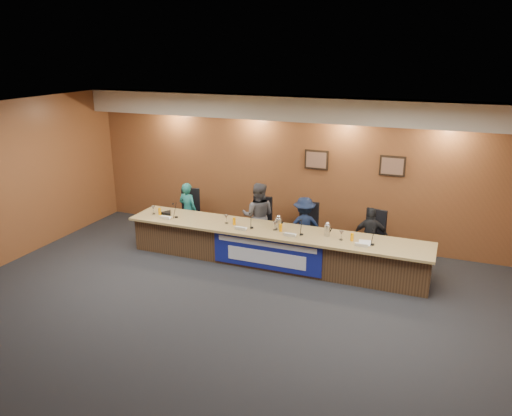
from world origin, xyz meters
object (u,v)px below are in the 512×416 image
at_px(dais_body, 274,247).
at_px(panelist_a, 188,210).
at_px(panelist_b, 258,216).
at_px(office_chair_b, 260,225).
at_px(office_chair_c, 305,231).
at_px(carafe_right, 327,230).
at_px(panelist_d, 371,237).
at_px(office_chair_a, 190,216).
at_px(panelist_c, 304,226).
at_px(carafe_mid, 278,224).
at_px(speakerphone, 167,213).
at_px(office_chair_d, 371,240).
at_px(banner, 266,254).

height_order(dais_body, panelist_a, panelist_a).
height_order(panelist_b, office_chair_b, panelist_b).
xyz_separation_m(office_chair_c, carafe_right, (0.65, -0.77, 0.38)).
bearing_deg(panelist_d, office_chair_a, -11.87).
height_order(panelist_c, office_chair_a, panelist_c).
height_order(dais_body, carafe_right, carafe_right).
distance_m(panelist_d, carafe_right, 1.02).
bearing_deg(panelist_c, panelist_d, 155.28).
relative_size(office_chair_b, carafe_mid, 2.20).
distance_m(panelist_c, speakerphone, 2.95).
bearing_deg(office_chair_b, panelist_c, -9.82).
height_order(office_chair_a, speakerphone, speakerphone).
relative_size(carafe_mid, carafe_right, 0.97).
height_order(panelist_a, office_chair_d, panelist_a).
height_order(panelist_b, speakerphone, panelist_b).
bearing_deg(office_chair_a, banner, -51.22).
relative_size(panelist_c, speakerphone, 3.92).
height_order(panelist_c, panelist_d, panelist_c).
bearing_deg(office_chair_d, office_chair_a, -167.93).
bearing_deg(office_chair_b, speakerphone, -161.45).
height_order(panelist_a, office_chair_c, panelist_a).
height_order(dais_body, carafe_mid, carafe_mid).
relative_size(office_chair_b, office_chair_c, 1.00).
xyz_separation_m(panelist_d, carafe_right, (-0.72, -0.67, 0.27)).
bearing_deg(banner, dais_body, 90.00).
height_order(banner, panelist_b, panelist_b).
bearing_deg(office_chair_a, dais_body, -42.49).
xyz_separation_m(panelist_c, office_chair_c, (0.00, 0.10, -0.15)).
distance_m(panelist_c, office_chair_d, 1.38).
distance_m(office_chair_a, office_chair_c, 2.73).
bearing_deg(panelist_b, carafe_mid, 125.17).
bearing_deg(panelist_b, panelist_d, 168.43).
distance_m(dais_body, speakerphone, 2.48).
distance_m(dais_body, carafe_mid, 0.52).
bearing_deg(office_chair_d, office_chair_b, -167.93).
height_order(office_chair_d, speakerphone, speakerphone).
relative_size(panelist_b, office_chair_a, 3.04).
bearing_deg(office_chair_a, panelist_b, -27.35).
xyz_separation_m(banner, office_chair_d, (1.79, 1.19, 0.10)).
bearing_deg(dais_body, panelist_c, 57.70).
xyz_separation_m(panelist_b, office_chair_a, (-1.71, 0.10, -0.25)).
distance_m(dais_body, panelist_d, 1.93).
relative_size(carafe_mid, speakerphone, 0.68).
bearing_deg(panelist_b, speakerphone, 8.52).
distance_m(dais_body, banner, 0.42).
distance_m(office_chair_b, carafe_mid, 1.08).
distance_m(office_chair_a, office_chair_d, 4.10).
relative_size(panelist_b, office_chair_b, 3.04).
bearing_deg(speakerphone, dais_body, 0.08).
distance_m(dais_body, office_chair_a, 2.43).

